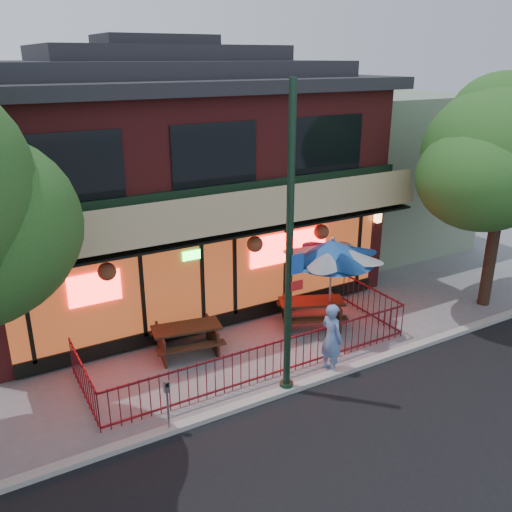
{
  "coord_description": "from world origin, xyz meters",
  "views": [
    {
      "loc": [
        -5.99,
        -9.48,
        7.37
      ],
      "look_at": [
        0.55,
        2.0,
        2.49
      ],
      "focal_mm": 38.0,
      "sensor_mm": 36.0,
      "label": 1
    }
  ],
  "objects_px": {
    "street_tree_right": "(506,146)",
    "patio_umbrella": "(332,250)",
    "pedestrian": "(332,338)",
    "street_light": "(289,265)",
    "parking_meter_near": "(167,398)",
    "picnic_table_left": "(187,335)",
    "picnic_table_right": "(311,309)"
  },
  "relations": [
    {
      "from": "picnic_table_right",
      "to": "pedestrian",
      "type": "xyz_separation_m",
      "value": [
        -0.99,
        -2.23,
        0.39
      ]
    },
    {
      "from": "picnic_table_right",
      "to": "patio_umbrella",
      "type": "distance_m",
      "value": 1.89
    },
    {
      "from": "patio_umbrella",
      "to": "pedestrian",
      "type": "distance_m",
      "value": 2.77
    },
    {
      "from": "street_tree_right",
      "to": "parking_meter_near",
      "type": "bearing_deg",
      "value": -174.46
    },
    {
      "from": "street_tree_right",
      "to": "patio_umbrella",
      "type": "relative_size",
      "value": 2.57
    },
    {
      "from": "street_light",
      "to": "patio_umbrella",
      "type": "relative_size",
      "value": 2.56
    },
    {
      "from": "pedestrian",
      "to": "street_light",
      "type": "bearing_deg",
      "value": 90.29
    },
    {
      "from": "picnic_table_right",
      "to": "patio_umbrella",
      "type": "xyz_separation_m",
      "value": [
        0.4,
        -0.31,
        1.82
      ]
    },
    {
      "from": "picnic_table_right",
      "to": "pedestrian",
      "type": "bearing_deg",
      "value": -113.79
    },
    {
      "from": "patio_umbrella",
      "to": "pedestrian",
      "type": "bearing_deg",
      "value": -125.79
    },
    {
      "from": "street_tree_right",
      "to": "patio_umbrella",
      "type": "distance_m",
      "value": 5.97
    },
    {
      "from": "pedestrian",
      "to": "picnic_table_left",
      "type": "bearing_deg",
      "value": 39.93
    },
    {
      "from": "patio_umbrella",
      "to": "street_tree_right",
      "type": "bearing_deg",
      "value": -12.0
    },
    {
      "from": "picnic_table_right",
      "to": "picnic_table_left",
      "type": "bearing_deg",
      "value": 174.63
    },
    {
      "from": "picnic_table_left",
      "to": "patio_umbrella",
      "type": "xyz_separation_m",
      "value": [
        4.14,
        -0.66,
        1.84
      ]
    },
    {
      "from": "picnic_table_left",
      "to": "street_tree_right",
      "type": "bearing_deg",
      "value": -10.7
    },
    {
      "from": "parking_meter_near",
      "to": "patio_umbrella",
      "type": "bearing_deg",
      "value": 20.79
    },
    {
      "from": "street_tree_right",
      "to": "patio_umbrella",
      "type": "bearing_deg",
      "value": 168.0
    },
    {
      "from": "picnic_table_left",
      "to": "picnic_table_right",
      "type": "distance_m",
      "value": 3.75
    },
    {
      "from": "street_tree_right",
      "to": "parking_meter_near",
      "type": "xyz_separation_m",
      "value": [
        -10.99,
        -1.07,
        -4.12
      ]
    },
    {
      "from": "street_tree_right",
      "to": "picnic_table_left",
      "type": "distance_m",
      "value": 10.54
    },
    {
      "from": "street_light",
      "to": "patio_umbrella",
      "type": "height_order",
      "value": "street_light"
    },
    {
      "from": "picnic_table_right",
      "to": "parking_meter_near",
      "type": "relative_size",
      "value": 1.82
    },
    {
      "from": "street_light",
      "to": "street_tree_right",
      "type": "height_order",
      "value": "street_tree_right"
    },
    {
      "from": "patio_umbrella",
      "to": "parking_meter_near",
      "type": "xyz_separation_m",
      "value": [
        -5.74,
        -2.18,
        -1.5
      ]
    },
    {
      "from": "street_light",
      "to": "picnic_table_left",
      "type": "xyz_separation_m",
      "value": [
        -1.34,
        2.76,
        -2.65
      ]
    },
    {
      "from": "pedestrian",
      "to": "parking_meter_near",
      "type": "xyz_separation_m",
      "value": [
        -4.35,
        -0.25,
        -0.07
      ]
    },
    {
      "from": "street_light",
      "to": "street_tree_right",
      "type": "distance_m",
      "value": 8.3
    },
    {
      "from": "street_tree_right",
      "to": "pedestrian",
      "type": "distance_m",
      "value": 7.81
    },
    {
      "from": "patio_umbrella",
      "to": "parking_meter_near",
      "type": "distance_m",
      "value": 6.32
    },
    {
      "from": "street_tree_right",
      "to": "picnic_table_left",
      "type": "xyz_separation_m",
      "value": [
        -9.38,
        1.77,
        -4.46
      ]
    },
    {
      "from": "street_light",
      "to": "picnic_table_right",
      "type": "relative_size",
      "value": 3.12
    }
  ]
}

